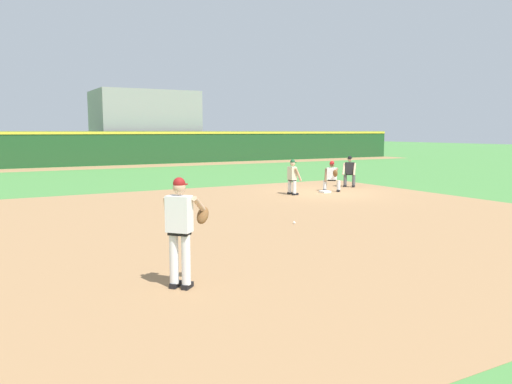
% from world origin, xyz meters
% --- Properties ---
extents(ground_plane, '(160.00, 160.00, 0.00)m').
position_xyz_m(ground_plane, '(0.00, 0.00, 0.00)').
color(ground_plane, '#47843D').
extents(infield_dirt_patch, '(18.00, 18.00, 0.01)m').
position_xyz_m(infield_dirt_patch, '(-5.00, -4.65, 0.00)').
color(infield_dirt_patch, '#9E754C').
rests_on(infield_dirt_patch, ground).
extents(warning_track_strip, '(48.00, 3.20, 0.01)m').
position_xyz_m(warning_track_strip, '(0.00, 20.00, 0.00)').
color(warning_track_strip, '#9E754C').
rests_on(warning_track_strip, ground).
extents(first_base_bag, '(0.38, 0.38, 0.09)m').
position_xyz_m(first_base_bag, '(0.00, 0.00, 0.04)').
color(first_base_bag, white).
rests_on(first_base_bag, ground).
extents(baseball, '(0.07, 0.07, 0.07)m').
position_xyz_m(baseball, '(-5.13, -5.38, 0.04)').
color(baseball, white).
rests_on(baseball, ground).
extents(pitcher, '(0.85, 0.56, 1.86)m').
position_xyz_m(pitcher, '(-9.97, -9.29, 1.06)').
color(pitcher, black).
rests_on(pitcher, ground).
extents(first_baseman, '(0.75, 1.08, 1.34)m').
position_xyz_m(first_baseman, '(0.49, 0.16, 0.73)').
color(first_baseman, black).
rests_on(first_baseman, ground).
extents(baserunner, '(0.47, 0.61, 1.46)m').
position_xyz_m(baserunner, '(-1.58, 0.12, 0.79)').
color(baserunner, black).
rests_on(baserunner, ground).
extents(umpire, '(0.66, 0.68, 1.46)m').
position_xyz_m(umpire, '(2.35, 1.23, 0.79)').
color(umpire, black).
rests_on(umpire, ground).
extents(outfield_wall, '(48.00, 0.54, 2.60)m').
position_xyz_m(outfield_wall, '(0.00, 22.00, 1.39)').
color(outfield_wall, '#1E4C23').
rests_on(outfield_wall, ground).
extents(stadium_seating_block, '(8.33, 5.90, 6.00)m').
position_xyz_m(stadium_seating_block, '(-0.00, 25.75, 3.02)').
color(stadium_seating_block, gray).
rests_on(stadium_seating_block, ground).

